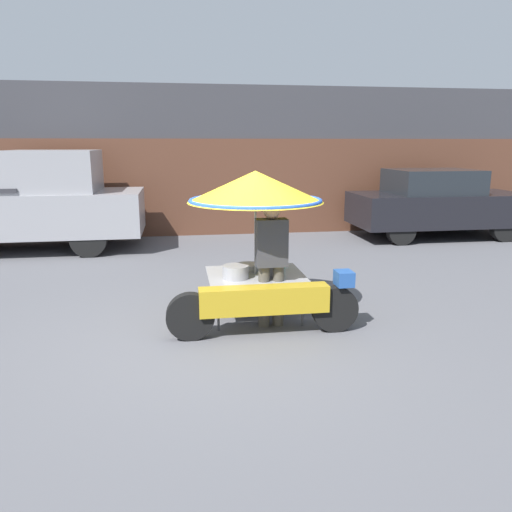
% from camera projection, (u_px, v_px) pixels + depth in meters
% --- Properties ---
extents(ground_plane, '(36.00, 36.00, 0.00)m').
position_uv_depth(ground_plane, '(221.00, 335.00, 5.97)').
color(ground_plane, '#56565B').
extents(shopfront_building, '(28.00, 2.06, 3.62)m').
position_uv_depth(shopfront_building, '(194.00, 161.00, 13.05)').
color(shopfront_building, '#38383D').
rests_on(shopfront_building, ground).
extents(vendor_motorcycle_cart, '(2.30, 1.72, 1.91)m').
position_uv_depth(vendor_motorcycle_cart, '(257.00, 209.00, 6.23)').
color(vendor_motorcycle_cart, black).
rests_on(vendor_motorcycle_cart, ground).
extents(vendor_person, '(0.38, 0.22, 1.57)m').
position_uv_depth(vendor_person, '(271.00, 258.00, 6.10)').
color(vendor_person, '#4C473D').
rests_on(vendor_person, ground).
extents(parked_car, '(4.11, 1.79, 1.64)m').
position_uv_depth(parked_car, '(437.00, 203.00, 12.00)').
color(parked_car, black).
rests_on(parked_car, ground).
extents(pickup_truck, '(5.16, 1.81, 2.10)m').
position_uv_depth(pickup_truck, '(23.00, 205.00, 10.41)').
color(pickup_truck, black).
rests_on(pickup_truck, ground).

